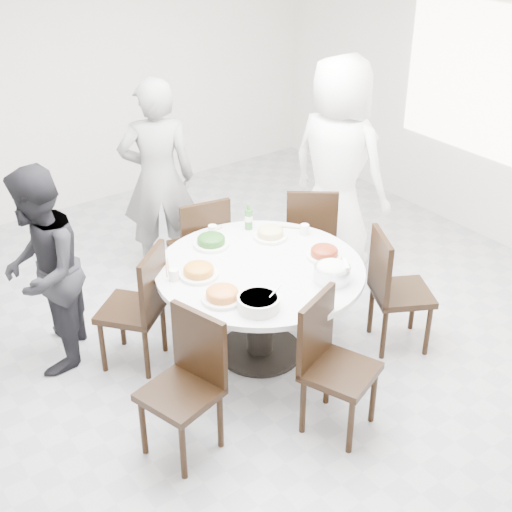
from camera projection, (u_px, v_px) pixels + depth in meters
floor at (231, 335)px, 5.64m from camera, size 6.00×6.00×0.01m
wall_back at (59, 77)px, 7.07m from camera, size 6.00×0.01×2.80m
wall_right at (500, 96)px, 6.50m from camera, size 0.01×6.00×2.80m
window at (501, 86)px, 6.44m from camera, size 0.04×2.20×1.40m
dining_table at (260, 311)px, 5.26m from camera, size 1.50×1.50×0.75m
chair_ne at (310, 234)px, 6.13m from camera, size 0.59×0.59×0.95m
chair_n at (198, 246)px, 5.93m from camera, size 0.49×0.49×0.95m
chair_nw at (131, 307)px, 5.13m from camera, size 0.59×0.59×0.95m
chair_sw at (180, 391)px, 4.32m from camera, size 0.52×0.52×0.95m
chair_s at (341, 369)px, 4.51m from camera, size 0.54×0.54×0.95m
chair_se at (402, 291)px, 5.32m from camera, size 0.57×0.57×0.95m
diner_right at (338, 167)px, 6.15m from camera, size 0.84×1.07×1.94m
diner_middle at (158, 179)px, 6.12m from camera, size 0.77×0.65×1.78m
diner_left at (42, 272)px, 4.98m from camera, size 0.89×0.95×1.54m
dish_greens at (211, 242)px, 5.34m from camera, size 0.27×0.27×0.07m
dish_pale at (270, 234)px, 5.45m from camera, size 0.26×0.26×0.07m
dish_orange at (199, 272)px, 4.95m from camera, size 0.27×0.27×0.07m
dish_redbrown at (324, 254)px, 5.19m from camera, size 0.26×0.26×0.06m
dish_tofu at (222, 295)px, 4.69m from camera, size 0.28×0.28×0.07m
rice_bowl at (332, 274)px, 4.89m from camera, size 0.25×0.25×0.11m
soup_bowl at (259, 303)px, 4.60m from camera, size 0.28×0.28×0.09m
beverage_bottle at (249, 216)px, 5.55m from camera, size 0.06×0.06×0.21m
tea_cups at (210, 229)px, 5.52m from camera, size 0.07×0.07×0.08m
chopsticks at (210, 232)px, 5.55m from camera, size 0.24×0.04×0.01m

